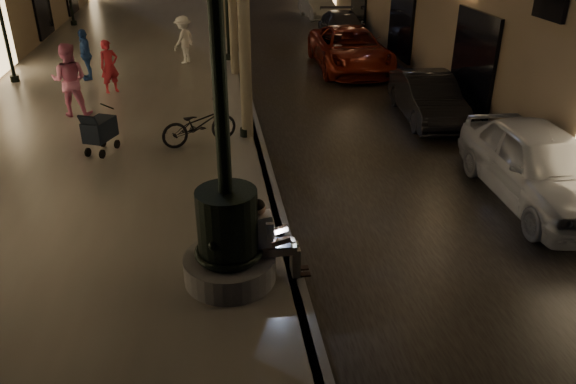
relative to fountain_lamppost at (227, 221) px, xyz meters
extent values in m
plane|color=black|center=(1.00, 13.00, -1.21)|extent=(120.00, 120.00, 0.00)
cube|color=black|center=(4.00, 13.00, -1.20)|extent=(6.00, 45.00, 0.02)
cube|color=#68645C|center=(-3.00, 13.00, -1.11)|extent=(8.00, 45.00, 0.20)
cube|color=#59595B|center=(1.00, 13.00, -1.11)|extent=(0.25, 45.00, 0.20)
cylinder|color=#59595B|center=(0.00, 0.00, -0.81)|extent=(1.40, 1.40, 0.40)
cylinder|color=black|center=(0.00, 0.00, -0.06)|extent=(0.90, 0.90, 1.10)
torus|color=black|center=(0.00, 0.00, -0.51)|extent=(1.04, 1.04, 0.10)
torus|color=black|center=(0.00, 0.00, 0.34)|extent=(0.89, 0.89, 0.09)
cylinder|color=black|center=(0.00, 0.00, 2.09)|extent=(0.20, 0.20, 3.20)
cube|color=tan|center=(0.55, 0.00, -0.52)|extent=(0.35, 0.24, 0.18)
cube|color=silver|center=(0.49, 0.00, -0.19)|extent=(0.44, 0.26, 0.56)
sphere|color=tan|center=(0.46, 0.00, 0.18)|extent=(0.21, 0.21, 0.21)
sphere|color=black|center=(0.45, 0.00, 0.22)|extent=(0.21, 0.21, 0.21)
cube|color=tan|center=(0.79, -0.09, -0.52)|extent=(0.45, 0.13, 0.14)
cube|color=tan|center=(0.79, 0.09, -0.52)|extent=(0.45, 0.13, 0.14)
cube|color=tan|center=(1.00, -0.09, -0.77)|extent=(0.13, 0.12, 0.49)
cube|color=tan|center=(1.00, 0.09, -0.77)|extent=(0.13, 0.12, 0.49)
cube|color=black|center=(1.10, -0.09, -1.00)|extent=(0.26, 0.10, 0.03)
cube|color=black|center=(1.10, 0.09, -1.00)|extent=(0.26, 0.10, 0.03)
cube|color=black|center=(0.81, 0.00, -0.44)|extent=(0.24, 0.33, 0.02)
cube|color=black|center=(0.65, 0.00, -0.34)|extent=(0.09, 0.33, 0.21)
cube|color=#B2C5FE|center=(0.66, 0.00, -0.34)|extent=(0.06, 0.30, 0.18)
cylinder|color=#6B604C|center=(0.75, 6.00, 1.49)|extent=(0.28, 0.28, 5.00)
cylinder|color=black|center=(0.70, 6.00, -0.91)|extent=(0.28, 0.28, 0.20)
cylinder|color=black|center=(0.70, 6.00, 1.19)|extent=(0.12, 0.12, 4.40)
cylinder|color=black|center=(0.70, 14.00, -0.91)|extent=(0.28, 0.28, 0.20)
cylinder|color=black|center=(0.70, 22.00, -0.91)|extent=(0.28, 0.28, 0.20)
cylinder|color=black|center=(-6.40, 12.00, -0.91)|extent=(0.28, 0.28, 0.20)
cylinder|color=black|center=(-6.40, 12.00, 1.19)|extent=(0.12, 0.12, 4.40)
cylinder|color=black|center=(-6.40, 22.00, -0.91)|extent=(0.28, 0.28, 0.20)
cube|color=black|center=(-2.67, 5.42, -0.44)|extent=(0.75, 0.90, 0.47)
cube|color=black|center=(-2.82, 5.09, -0.13)|extent=(0.45, 0.33, 0.30)
cylinder|color=black|center=(-2.97, 5.21, -0.91)|extent=(0.12, 0.21, 0.21)
cylinder|color=black|center=(-2.63, 5.06, -0.91)|extent=(0.12, 0.21, 0.21)
cylinder|color=black|center=(-2.71, 5.78, -0.91)|extent=(0.12, 0.21, 0.21)
cylinder|color=black|center=(-2.37, 5.62, -0.91)|extent=(0.12, 0.21, 0.21)
cylinder|color=black|center=(-2.50, 5.79, -0.03)|extent=(0.22, 0.44, 0.29)
imported|color=#999BA0|center=(6.20, 2.11, -0.45)|extent=(1.93, 4.54, 1.53)
imported|color=black|center=(5.81, 7.08, -0.58)|extent=(1.62, 3.90, 1.26)
imported|color=maroon|center=(5.00, 12.68, -0.48)|extent=(2.55, 5.30, 1.46)
imported|color=#323136|center=(5.74, 17.00, -0.57)|extent=(2.20, 4.58, 1.29)
imported|color=gray|center=(5.89, 23.42, -0.59)|extent=(1.52, 3.84, 1.24)
imported|color=red|center=(-3.08, 10.33, -0.22)|extent=(0.69, 0.62, 1.59)
imported|color=pink|center=(-3.81, 8.27, -0.04)|extent=(1.00, 0.80, 1.95)
imported|color=white|center=(-0.92, 13.73, -0.18)|extent=(1.11, 1.24, 1.67)
imported|color=#294E96|center=(-4.05, 11.97, -0.20)|extent=(0.65, 1.03, 1.63)
imported|color=black|center=(-0.42, 5.65, -0.53)|extent=(1.96, 1.24, 0.97)
camera|label=1|loc=(-0.15, -7.14, 4.07)|focal=35.00mm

